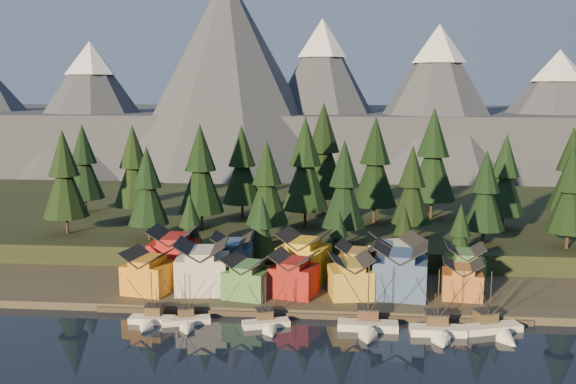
# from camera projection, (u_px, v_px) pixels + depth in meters

# --- Properties ---
(ground) EXTENTS (500.00, 500.00, 0.00)m
(ground) POSITION_uv_depth(u_px,v_px,m) (304.00, 351.00, 102.77)
(ground) COLOR black
(ground) RESTS_ON ground
(shore_strip) EXTENTS (400.00, 50.00, 1.50)m
(shore_strip) POSITION_uv_depth(u_px,v_px,m) (316.00, 275.00, 141.94)
(shore_strip) COLOR #383429
(shore_strip) RESTS_ON ground
(hillside) EXTENTS (420.00, 100.00, 6.00)m
(hillside) POSITION_uv_depth(u_px,v_px,m) (324.00, 219.00, 190.70)
(hillside) COLOR black
(hillside) RESTS_ON ground
(dock) EXTENTS (80.00, 4.00, 1.00)m
(dock) POSITION_uv_depth(u_px,v_px,m) (309.00, 313.00, 118.90)
(dock) COLOR #3F342D
(dock) RESTS_ON ground
(mountain_ridge) EXTENTS (560.00, 190.00, 90.00)m
(mountain_ridge) POSITION_uv_depth(u_px,v_px,m) (325.00, 120.00, 308.73)
(mountain_ridge) COLOR #474D5B
(mountain_ridge) RESTS_ON ground
(boat_0) EXTENTS (8.22, 8.96, 10.38)m
(boat_0) POSITION_uv_depth(u_px,v_px,m) (150.00, 313.00, 114.15)
(boat_0) COLOR white
(boat_0) RESTS_ON ground
(boat_1) EXTENTS (9.23, 9.62, 9.97)m
(boat_1) POSITION_uv_depth(u_px,v_px,m) (186.00, 315.00, 113.67)
(boat_1) COLOR beige
(boat_1) RESTS_ON ground
(boat_2) EXTENTS (8.93, 9.34, 9.90)m
(boat_2) POSITION_uv_depth(u_px,v_px,m) (267.00, 318.00, 112.34)
(boat_2) COLOR white
(boat_2) RESTS_ON ground
(boat_4) EXTENTS (10.83, 11.76, 12.79)m
(boat_4) POSITION_uv_depth(u_px,v_px,m) (368.00, 318.00, 110.60)
(boat_4) COLOR beige
(boat_4) RESTS_ON ground
(boat_5) EXTENTS (9.68, 10.54, 12.66)m
(boat_5) POSITION_uv_depth(u_px,v_px,m) (439.00, 322.00, 108.46)
(boat_5) COLOR white
(boat_5) RESTS_ON ground
(boat_6) EXTENTS (11.40, 11.83, 11.76)m
(boat_6) POSITION_uv_depth(u_px,v_px,m) (495.00, 322.00, 109.58)
(boat_6) COLOR white
(boat_6) RESTS_ON ground
(house_front_0) EXTENTS (10.03, 9.66, 8.54)m
(house_front_0) POSITION_uv_depth(u_px,v_px,m) (148.00, 270.00, 126.94)
(house_front_0) COLOR orange
(house_front_0) RESTS_ON shore_strip
(house_front_1) EXTENTS (10.84, 10.48, 10.33)m
(house_front_1) POSITION_uv_depth(u_px,v_px,m) (202.00, 265.00, 127.33)
(house_front_1) COLOR beige
(house_front_1) RESTS_ON shore_strip
(house_front_2) EXTENTS (9.72, 9.77, 8.00)m
(house_front_2) POSITION_uv_depth(u_px,v_px,m) (248.00, 275.00, 124.52)
(house_front_2) COLOR #427841
(house_front_2) RESTS_ON shore_strip
(house_front_3) EXTENTS (10.04, 9.76, 8.49)m
(house_front_3) POSITION_uv_depth(u_px,v_px,m) (294.00, 273.00, 125.29)
(house_front_3) COLOR maroon
(house_front_3) RESTS_ON shore_strip
(house_front_4) EXTENTS (9.40, 9.90, 8.17)m
(house_front_4) POSITION_uv_depth(u_px,v_px,m) (351.00, 275.00, 124.56)
(house_front_4) COLOR gold
(house_front_4) RESTS_ON shore_strip
(house_front_5) EXTENTS (11.30, 10.52, 10.60)m
(house_front_5) POSITION_uv_depth(u_px,v_px,m) (401.00, 269.00, 124.21)
(house_front_5) COLOR #344D7B
(house_front_5) RESTS_ON shore_strip
(house_front_6) EXTENTS (8.23, 7.87, 7.50)m
(house_front_6) POSITION_uv_depth(u_px,v_px,m) (462.00, 278.00, 123.75)
(house_front_6) COLOR #AA5F2B
(house_front_6) RESTS_ON shore_strip
(house_back_0) EXTENTS (9.66, 9.28, 10.47)m
(house_back_0) POSITION_uv_depth(u_px,v_px,m) (174.00, 251.00, 138.14)
(house_back_0) COLOR maroon
(house_back_0) RESTS_ON shore_strip
(house_back_1) EXTENTS (8.91, 9.01, 9.41)m
(house_back_1) POSITION_uv_depth(u_px,v_px,m) (233.00, 255.00, 136.71)
(house_back_1) COLOR #334B79
(house_back_1) RESTS_ON shore_strip
(house_back_2) EXTENTS (11.79, 11.22, 10.41)m
(house_back_2) POSITION_uv_depth(u_px,v_px,m) (304.00, 255.00, 134.81)
(house_back_2) COLOR gold
(house_back_2) RESTS_ON shore_strip
(house_back_3) EXTENTS (9.73, 8.98, 8.62)m
(house_back_3) POSITION_uv_depth(u_px,v_px,m) (358.00, 262.00, 132.40)
(house_back_3) COLOR olive
(house_back_3) RESTS_ON shore_strip
(house_back_4) EXTENTS (11.34, 11.07, 10.27)m
(house_back_4) POSITION_uv_depth(u_px,v_px,m) (396.00, 259.00, 132.16)
(house_back_4) COLOR beige
(house_back_4) RESTS_ON shore_strip
(house_back_5) EXTENTS (7.84, 7.93, 8.50)m
(house_back_5) POSITION_uv_depth(u_px,v_px,m) (464.00, 264.00, 131.24)
(house_back_5) COLOR #446F3C
(house_back_5) RESTS_ON shore_strip
(tree_hill_0) EXTENTS (11.06, 11.06, 25.76)m
(tree_hill_0) POSITION_uv_depth(u_px,v_px,m) (64.00, 177.00, 156.12)
(tree_hill_0) COLOR #332319
(tree_hill_0) RESTS_ON hillside
(tree_hill_1) EXTENTS (11.15, 11.15, 25.99)m
(tree_hill_1) POSITION_uv_depth(u_px,v_px,m) (134.00, 169.00, 170.75)
(tree_hill_1) COLOR #332319
(tree_hill_1) RESTS_ON hillside
(tree_hill_2) EXTENTS (9.58, 9.58, 22.32)m
(tree_hill_2) POSITION_uv_depth(u_px,v_px,m) (148.00, 189.00, 150.53)
(tree_hill_2) COLOR #332319
(tree_hill_2) RESTS_ON hillside
(tree_hill_3) EXTENTS (11.56, 11.56, 26.92)m
(tree_hill_3) POSITION_uv_depth(u_px,v_px,m) (201.00, 172.00, 161.02)
(tree_hill_3) COLOR #332319
(tree_hill_3) RESTS_ON hillside
(tree_hill_4) EXTENTS (11.06, 11.06, 25.76)m
(tree_hill_4) POSITION_uv_depth(u_px,v_px,m) (242.00, 167.00, 175.14)
(tree_hill_4) COLOR #332319
(tree_hill_4) RESTS_ON hillside
(tree_hill_5) EXTENTS (10.24, 10.24, 23.87)m
(tree_hill_5) POSITION_uv_depth(u_px,v_px,m) (267.00, 186.00, 149.85)
(tree_hill_5) COLOR #332319
(tree_hill_5) RESTS_ON hillside
(tree_hill_6) EXTENTS (12.29, 12.29, 28.63)m
(tree_hill_6) POSITION_uv_depth(u_px,v_px,m) (305.00, 167.00, 163.45)
(tree_hill_6) COLOR #332319
(tree_hill_6) RESTS_ON hillside
(tree_hill_7) EXTENTS (10.38, 10.38, 24.18)m
(tree_hill_7) POSITION_uv_depth(u_px,v_px,m) (344.00, 187.00, 146.25)
(tree_hill_7) COLOR #332319
(tree_hill_7) RESTS_ON hillside
(tree_hill_8) EXTENTS (12.15, 12.15, 28.30)m
(tree_hill_8) POSITION_uv_depth(u_px,v_px,m) (375.00, 165.00, 168.74)
(tree_hill_8) COLOR #332319
(tree_hill_8) RESTS_ON hillside
(tree_hill_9) EXTENTS (9.62, 9.62, 22.42)m
(tree_hill_9) POSITION_uv_depth(u_px,v_px,m) (412.00, 188.00, 151.85)
(tree_hill_9) COLOR #332319
(tree_hill_9) RESTS_ON hillside
(tree_hill_10) EXTENTS (13.06, 13.06, 30.42)m
(tree_hill_10) POSITION_uv_depth(u_px,v_px,m) (433.00, 158.00, 174.98)
(tree_hill_10) COLOR #332319
(tree_hill_10) RESTS_ON hillside
(tree_hill_11) EXTENTS (9.39, 9.39, 21.87)m
(tree_hill_11) POSITION_uv_depth(u_px,v_px,m) (485.00, 193.00, 145.56)
(tree_hill_11) COLOR #332319
(tree_hill_11) RESTS_ON hillside
(tree_hill_12) EXTENTS (10.45, 10.45, 24.35)m
(tree_hill_12) POSITION_uv_depth(u_px,v_px,m) (505.00, 178.00, 160.34)
(tree_hill_12) COLOR #332319
(tree_hill_12) RESTS_ON hillside
(tree_hill_13) EXTENTS (10.00, 10.00, 23.30)m
(tree_hill_13) POSITION_uv_depth(u_px,v_px,m) (570.00, 193.00, 141.85)
(tree_hill_13) COLOR #332319
(tree_hill_13) RESTS_ON hillside
(tree_hill_14) EXTENTS (11.13, 11.13, 25.94)m
(tree_hill_14) POSITION_uv_depth(u_px,v_px,m) (571.00, 172.00, 164.48)
(tree_hill_14) COLOR #332319
(tree_hill_14) RESTS_ON hillside
(tree_hill_15) EXTENTS (13.61, 13.61, 31.71)m
(tree_hill_15) POSITION_uv_depth(u_px,v_px,m) (323.00, 154.00, 179.52)
(tree_hill_15) COLOR #332319
(tree_hill_15) RESTS_ON hillside
(tree_hill_16) EXTENTS (10.95, 10.95, 25.52)m
(tree_hill_16) POSITION_uv_depth(u_px,v_px,m) (84.00, 165.00, 182.23)
(tree_hill_16) COLOR #332319
(tree_hill_16) RESTS_ON hillside
(tree_shore_0) EXTENTS (7.33, 7.33, 17.09)m
(tree_shore_0) POSITION_uv_depth(u_px,v_px,m) (190.00, 228.00, 142.80)
(tree_shore_0) COLOR #332319
(tree_shore_0) RESTS_ON shore_strip
(tree_shore_1) EXTENTS (7.40, 7.40, 17.24)m
(tree_shore_1) POSITION_uv_depth(u_px,v_px,m) (262.00, 229.00, 141.36)
(tree_shore_1) COLOR #332319
(tree_shore_1) RESTS_ON shore_strip
(tree_shore_2) EXTENTS (6.11, 6.11, 14.23)m
(tree_shore_2) POSITION_uv_depth(u_px,v_px,m) (339.00, 238.00, 140.10)
(tree_shore_2) COLOR #332319
(tree_shore_2) RESTS_ON shore_strip
(tree_shore_3) EXTENTS (6.69, 6.69, 15.59)m
(tree_shore_3) POSITION_uv_depth(u_px,v_px,m) (404.00, 236.00, 138.73)
(tree_shore_3) COLOR #332319
(tree_shore_3) RESTS_ON shore_strip
(tree_shore_4) EXTENTS (6.79, 6.79, 15.81)m
(tree_shore_4) POSITION_uv_depth(u_px,v_px,m) (460.00, 236.00, 137.64)
(tree_shore_4) COLOR #332319
(tree_shore_4) RESTS_ON shore_strip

